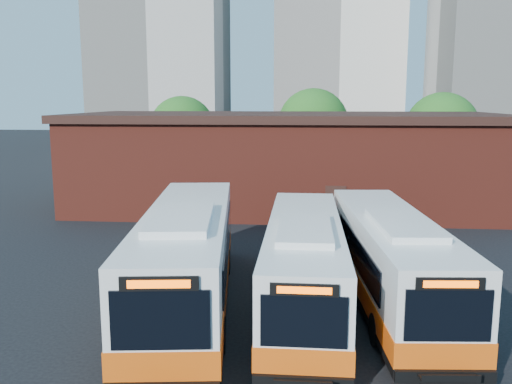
# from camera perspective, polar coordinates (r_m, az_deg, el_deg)

# --- Properties ---
(ground) EXTENTS (220.00, 220.00, 0.00)m
(ground) POSITION_cam_1_polar(r_m,az_deg,el_deg) (18.74, 1.34, -13.34)
(ground) COLOR black
(bus_midwest) EXTENTS (4.31, 13.80, 3.71)m
(bus_midwest) POSITION_cam_1_polar(r_m,az_deg,el_deg) (19.52, -7.23, -7.20)
(bus_midwest) COLOR white
(bus_midwest) RESTS_ON ground
(bus_mideast) EXTENTS (2.63, 12.31, 3.34)m
(bus_mideast) POSITION_cam_1_polar(r_m,az_deg,el_deg) (19.26, 5.08, -7.91)
(bus_mideast) COLOR white
(bus_mideast) RESTS_ON ground
(bus_east) EXTENTS (3.50, 12.66, 3.41)m
(bus_east) POSITION_cam_1_polar(r_m,az_deg,el_deg) (20.17, 14.00, -7.26)
(bus_east) COLOR white
(bus_east) RESTS_ON ground
(transit_worker) EXTENTS (0.59, 0.79, 1.98)m
(transit_worker) POSITION_cam_1_polar(r_m,az_deg,el_deg) (16.07, 4.41, -13.59)
(transit_worker) COLOR black
(transit_worker) RESTS_ON ground
(depot_building) EXTENTS (28.60, 12.60, 6.40)m
(depot_building) POSITION_cam_1_polar(r_m,az_deg,el_deg) (37.44, 3.30, 3.46)
(depot_building) COLOR maroon
(depot_building) RESTS_ON ground
(tree_west) EXTENTS (6.00, 6.00, 7.65)m
(tree_west) POSITION_cam_1_polar(r_m,az_deg,el_deg) (50.51, -7.76, 6.59)
(tree_west) COLOR #382314
(tree_west) RESTS_ON ground
(tree_mid) EXTENTS (6.56, 6.56, 8.36)m
(tree_mid) POSITION_cam_1_polar(r_m,az_deg,el_deg) (51.26, 6.04, 7.16)
(tree_mid) COLOR #382314
(tree_mid) RESTS_ON ground
(tree_east) EXTENTS (6.24, 6.24, 7.96)m
(tree_east) POSITION_cam_1_polar(r_m,az_deg,el_deg) (49.73, 18.95, 6.33)
(tree_east) COLOR #382314
(tree_east) RESTS_ON ground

